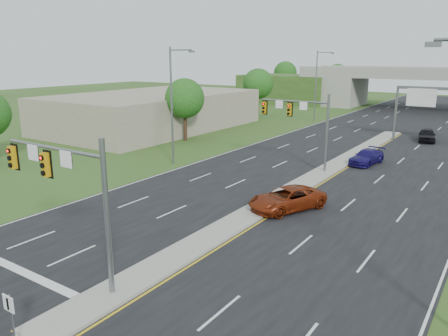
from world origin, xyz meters
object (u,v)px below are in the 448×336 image
Objects in this scene: keep_right_sign at (10,313)px; overpass at (434,92)px; car_far_a at (287,199)px; car_far_c at (427,135)px; car_far_b at (367,157)px; sign_gantry at (446,100)px; signal_mast_far at (303,118)px; signal_mast_near at (69,184)px.

overpass is at bearing 90.00° from keep_right_sign.
car_far_a is 1.20× the size of car_far_c.
car_far_c is at bearing 88.41° from car_far_b.
sign_gantry is at bearing 104.48° from car_far_a.
keep_right_sign reaches higher than car_far_c.
overpass is at bearing 88.23° from car_far_c.
car_far_c is at bearing 107.96° from car_far_a.
signal_mast_far reaches higher than car_far_a.
overpass is 16.67× the size of car_far_b.
signal_mast_far reaches higher than sign_gantry.
car_far_c reaches higher than car_far_b.
signal_mast_far is 1.52× the size of car_far_c.
signal_mast_far is 55.13m from overpass.
overpass is 14.51× the size of car_far_a.
car_far_a reaches higher than car_far_b.
signal_mast_far is at bearing -92.35° from overpass.
car_far_b is (4.46, 5.32, -4.01)m from signal_mast_far.
car_far_b is at bearing 81.64° from signal_mast_near.
sign_gantry is at bearing 65.89° from signal_mast_far.
keep_right_sign is 50.83m from car_far_c.
car_far_a is 32.02m from car_far_c.
sign_gantry is at bearing 82.30° from keep_right_sign.
car_far_b is at bearing -107.02° from sign_gantry.
signal_mast_near reaches higher than car_far_b.
signal_mast_far is 29.71m from keep_right_sign.
sign_gantry is 31.46m from car_far_a.
signal_mast_near is at bearing -90.00° from signal_mast_far.
overpass is (2.26, 80.07, -1.17)m from signal_mast_near.
keep_right_sign is at bearing -70.51° from car_far_a.
signal_mast_near is at bearing 116.94° from keep_right_sign.
sign_gantry is at bearing 78.75° from signal_mast_near.
car_far_c is at bearing 71.27° from signal_mast_far.
overpass is 17.35× the size of car_far_c.
keep_right_sign is at bearing -97.70° from sign_gantry.
car_far_b is at bearing -109.72° from car_far_c.
car_far_c is at bearing 84.46° from keep_right_sign.
signal_mast_far is 3.18× the size of keep_right_sign.
overpass reaches higher than signal_mast_far.
keep_right_sign is 0.46× the size of car_far_b.
signal_mast_far reaches higher than car_far_c.
overpass reaches higher than car_far_a.
overpass is 65.86m from car_far_a.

